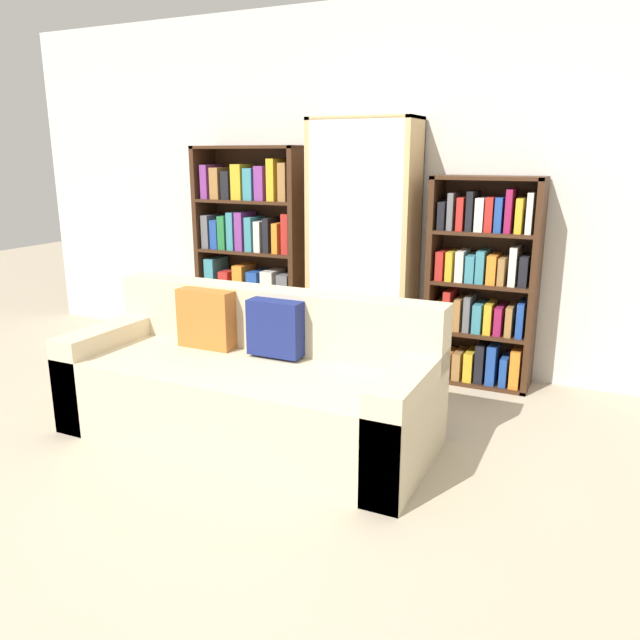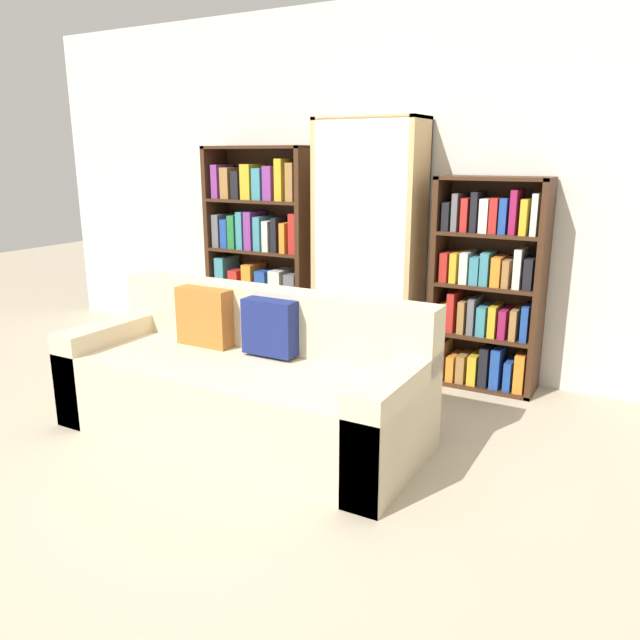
% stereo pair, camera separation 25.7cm
% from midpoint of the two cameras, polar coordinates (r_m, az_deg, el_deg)
% --- Properties ---
extents(ground_plane, '(16.00, 16.00, 0.00)m').
position_cam_midpoint_polar(ground_plane, '(3.19, -11.24, -15.69)').
color(ground_plane, tan).
extents(wall_back, '(6.93, 0.06, 2.70)m').
position_cam_midpoint_polar(wall_back, '(4.84, 4.95, 11.79)').
color(wall_back, beige).
rests_on(wall_back, ground).
extents(couch, '(2.14, 0.86, 0.83)m').
position_cam_midpoint_polar(couch, '(3.68, -8.48, -6.05)').
color(couch, beige).
rests_on(couch, ground).
extents(bookshelf_left, '(0.93, 0.32, 1.68)m').
position_cam_midpoint_polar(bookshelf_left, '(5.22, -7.70, 5.83)').
color(bookshelf_left, '#3D2314').
rests_on(bookshelf_left, ground).
extents(display_cabinet, '(0.79, 0.36, 1.87)m').
position_cam_midpoint_polar(display_cabinet, '(4.72, 2.40, 6.59)').
color(display_cabinet, tan).
rests_on(display_cabinet, ground).
extents(bookshelf_right, '(0.75, 0.32, 1.47)m').
position_cam_midpoint_polar(bookshelf_right, '(4.51, 13.03, 2.89)').
color(bookshelf_right, '#3D2314').
rests_on(bookshelf_right, ground).
extents(wine_bottle, '(0.08, 0.08, 0.36)m').
position_cam_midpoint_polar(wine_bottle, '(4.03, 3.48, -6.38)').
color(wine_bottle, '#143819').
rests_on(wine_bottle, ground).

